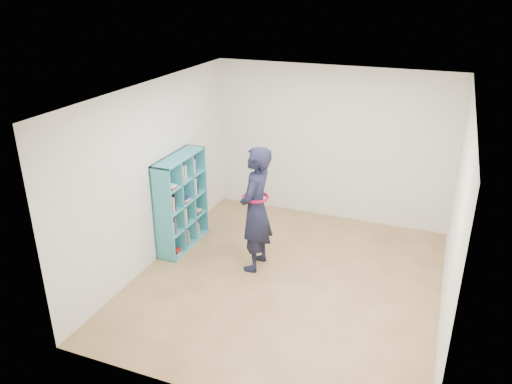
% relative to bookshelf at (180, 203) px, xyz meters
% --- Properties ---
extents(floor, '(4.50, 4.50, 0.00)m').
position_rel_bookshelf_xyz_m(floor, '(1.85, -0.39, -0.71)').
color(floor, brown).
rests_on(floor, ground).
extents(ceiling, '(4.50, 4.50, 0.00)m').
position_rel_bookshelf_xyz_m(ceiling, '(1.85, -0.39, 1.89)').
color(ceiling, white).
rests_on(ceiling, wall_back).
extents(wall_left, '(0.02, 4.50, 2.60)m').
position_rel_bookshelf_xyz_m(wall_left, '(-0.15, -0.39, 0.59)').
color(wall_left, silver).
rests_on(wall_left, floor).
extents(wall_right, '(0.02, 4.50, 2.60)m').
position_rel_bookshelf_xyz_m(wall_right, '(3.85, -0.39, 0.59)').
color(wall_right, silver).
rests_on(wall_right, floor).
extents(wall_back, '(4.00, 0.02, 2.60)m').
position_rel_bookshelf_xyz_m(wall_back, '(1.85, 1.86, 0.59)').
color(wall_back, silver).
rests_on(wall_back, floor).
extents(wall_front, '(4.00, 0.02, 2.60)m').
position_rel_bookshelf_xyz_m(wall_front, '(1.85, -2.64, 0.59)').
color(wall_front, silver).
rests_on(wall_front, floor).
extents(bookshelf, '(0.32, 1.10, 1.46)m').
position_rel_bookshelf_xyz_m(bookshelf, '(0.00, 0.00, 0.00)').
color(bookshelf, teal).
rests_on(bookshelf, floor).
extents(person, '(0.43, 0.66, 1.81)m').
position_rel_bookshelf_xyz_m(person, '(1.31, -0.19, 0.19)').
color(person, black).
rests_on(person, floor).
extents(smartphone, '(0.03, 0.10, 0.14)m').
position_rel_bookshelf_xyz_m(smartphone, '(1.17, -0.11, 0.31)').
color(smartphone, silver).
rests_on(smartphone, person).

